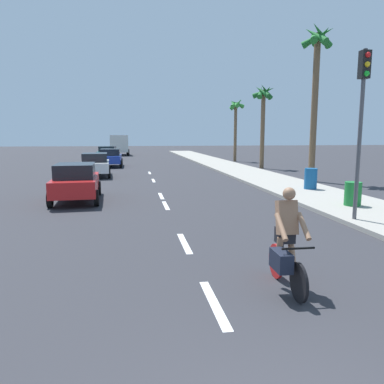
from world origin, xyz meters
TOP-DOWN VIEW (x-y plane):
  - ground_plane at (0.00, 20.00)m, footprint 160.00×160.00m
  - sidewalk_strip at (6.91, 22.00)m, footprint 3.60×80.00m
  - lane_stripe_1 at (0.00, 3.51)m, footprint 0.16×1.80m
  - lane_stripe_2 at (0.00, 6.97)m, footprint 0.16×1.80m
  - lane_stripe_3 at (0.00, 12.18)m, footprint 0.16×1.80m
  - lane_stripe_4 at (0.00, 14.52)m, footprint 0.16×1.80m
  - lane_stripe_5 at (0.00, 20.45)m, footprint 0.16×1.80m
  - lane_stripe_6 at (0.00, 25.24)m, footprint 0.16×1.80m
  - cyclist at (1.34, 3.85)m, footprint 0.62×1.71m
  - parked_car_red at (-3.57, 13.79)m, footprint 2.06×4.14m
  - parked_car_white at (-3.68, 23.33)m, footprint 2.14×4.30m
  - parked_car_blue at (-3.13, 31.38)m, footprint 2.04×4.41m
  - parked_car_teal at (-3.88, 40.22)m, footprint 2.30×4.65m
  - delivery_truck at (-3.01, 51.51)m, footprint 2.87×6.33m
  - palm_tree_mid at (9.32, 18.61)m, footprint 1.80×1.83m
  - palm_tree_far at (9.45, 27.59)m, footprint 1.87×1.68m
  - palm_tree_distant at (9.63, 36.39)m, footprint 1.70×1.80m
  - traffic_signal at (5.51, 8.26)m, footprint 0.28×0.33m
  - trash_bin_near at (6.77, 10.35)m, footprint 0.60×0.60m
  - trash_bin_far at (7.27, 14.65)m, footprint 0.60×0.60m

SIDE VIEW (x-z plane):
  - ground_plane at x=0.00m, z-range 0.00..0.00m
  - lane_stripe_1 at x=0.00m, z-range 0.00..0.01m
  - lane_stripe_2 at x=0.00m, z-range 0.00..0.01m
  - lane_stripe_3 at x=0.00m, z-range 0.00..0.01m
  - lane_stripe_4 at x=0.00m, z-range 0.00..0.01m
  - lane_stripe_5 at x=0.00m, z-range 0.00..0.01m
  - lane_stripe_6 at x=0.00m, z-range 0.00..0.01m
  - sidewalk_strip at x=6.91m, z-range 0.00..0.14m
  - trash_bin_near at x=6.77m, z-range 0.14..1.01m
  - trash_bin_far at x=7.27m, z-range 0.14..1.14m
  - cyclist at x=1.34m, z-range -0.08..1.74m
  - parked_car_red at x=-3.57m, z-range 0.05..1.62m
  - parked_car_white at x=-3.68m, z-range 0.05..1.62m
  - parked_car_blue at x=-3.13m, z-range 0.06..1.63m
  - parked_car_teal at x=-3.88m, z-range 0.06..1.63m
  - delivery_truck at x=-3.01m, z-range 0.10..2.90m
  - traffic_signal at x=5.51m, z-range 1.01..6.21m
  - palm_tree_distant at x=9.63m, z-range 1.81..8.50m
  - palm_tree_far at x=9.45m, z-range 1.75..8.70m
  - palm_tree_mid at x=9.32m, z-range 2.12..11.17m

